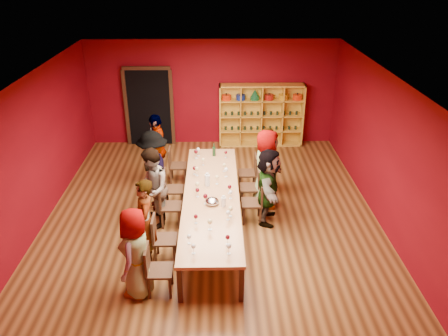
{
  "coord_description": "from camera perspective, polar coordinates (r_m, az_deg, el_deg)",
  "views": [
    {
      "loc": [
        0.11,
        -7.57,
        5.07
      ],
      "look_at": [
        0.26,
        0.38,
        1.15
      ],
      "focal_mm": 35.0,
      "sensor_mm": 36.0,
      "label": 1
    }
  ],
  "objects": [
    {
      "name": "room_shell",
      "position": [
        8.37,
        -1.73,
        0.99
      ],
      "size": [
        7.1,
        9.1,
        3.04
      ],
      "color": "#583317",
      "rests_on": "ground"
    },
    {
      "name": "tasting_table",
      "position": [
        8.74,
        -1.66,
        -3.76
      ],
      "size": [
        1.1,
        4.5,
        0.75
      ],
      "color": "#B87B4D",
      "rests_on": "ground"
    },
    {
      "name": "doorway",
      "position": [
        12.78,
        -9.71,
        7.88
      ],
      "size": [
        1.4,
        0.17,
        2.3
      ],
      "color": "black",
      "rests_on": "ground"
    },
    {
      "name": "shelving_unit",
      "position": [
        12.64,
        4.86,
        7.28
      ],
      "size": [
        2.4,
        0.4,
        1.8
      ],
      "color": "gold",
      "rests_on": "ground"
    },
    {
      "name": "chair_person_left_0",
      "position": [
        7.34,
        -9.05,
        -12.7
      ],
      "size": [
        0.42,
        0.42,
        0.89
      ],
      "color": "#311B10",
      "rests_on": "ground"
    },
    {
      "name": "person_left_0",
      "position": [
        7.2,
        -11.43,
        -10.83
      ],
      "size": [
        0.57,
        0.84,
        1.58
      ],
      "primitive_type": "imported",
      "rotation": [
        0.0,
        0.0,
        -1.77
      ],
      "color": "#15173A",
      "rests_on": "ground"
    },
    {
      "name": "chair_person_left_1",
      "position": [
        8.02,
        -8.29,
        -8.84
      ],
      "size": [
        0.42,
        0.42,
        0.89
      ],
      "color": "#311B10",
      "rests_on": "ground"
    },
    {
      "name": "person_left_1",
      "position": [
        7.88,
        -10.31,
        -6.93
      ],
      "size": [
        0.55,
        0.67,
        1.62
      ],
      "primitive_type": "imported",
      "rotation": [
        0.0,
        0.0,
        -1.36
      ],
      "color": "silver",
      "rests_on": "ground"
    },
    {
      "name": "chair_person_left_2",
      "position": [
        8.98,
        -7.47,
        -4.62
      ],
      "size": [
        0.42,
        0.42,
        0.89
      ],
      "color": "#311B10",
      "rests_on": "ground"
    },
    {
      "name": "person_left_2",
      "position": [
        8.84,
        -9.36,
        -2.67
      ],
      "size": [
        0.56,
        0.88,
        1.69
      ],
      "primitive_type": "imported",
      "rotation": [
        0.0,
        0.0,
        -1.43
      ],
      "color": "#47474C",
      "rests_on": "ground"
    },
    {
      "name": "chair_person_left_3",
      "position": [
        9.59,
        -7.06,
        -2.45
      ],
      "size": [
        0.42,
        0.42,
        0.89
      ],
      "color": "#311B10",
      "rests_on": "ground"
    },
    {
      "name": "person_left_3",
      "position": [
        9.45,
        -9.15,
        -0.36
      ],
      "size": [
        0.8,
        1.24,
        1.78
      ],
      "primitive_type": "imported",
      "rotation": [
        0.0,
        0.0,
        -1.26
      ],
      "color": "#49494E",
      "rests_on": "ground"
    },
    {
      "name": "chair_person_left_4",
      "position": [
        10.64,
        -6.47,
        0.6
      ],
      "size": [
        0.42,
        0.42,
        0.89
      ],
      "color": "#311B10",
      "rests_on": "ground"
    },
    {
      "name": "person_left_4",
      "position": [
        10.53,
        -8.71,
        2.44
      ],
      "size": [
        0.66,
        1.1,
        1.75
      ],
      "primitive_type": "imported",
      "rotation": [
        0.0,
        0.0,
        -1.38
      ],
      "color": "#BE7F86",
      "rests_on": "ground"
    },
    {
      "name": "chair_person_right_2",
      "position": [
        9.05,
        4.15,
        -4.19
      ],
      "size": [
        0.42,
        0.42,
        0.89
      ],
      "color": "#311B10",
      "rests_on": "ground"
    },
    {
      "name": "person_right_2",
      "position": [
        8.92,
        5.8,
        -2.38
      ],
      "size": [
        0.69,
        1.57,
        1.64
      ],
      "primitive_type": "imported",
      "rotation": [
        0.0,
        0.0,
        1.4
      ],
      "color": "beige",
      "rests_on": "ground"
    },
    {
      "name": "chair_person_right_3",
      "position": [
        9.62,
        3.83,
        -2.21
      ],
      "size": [
        0.42,
        0.42,
        0.89
      ],
      "color": "#311B10",
      "rests_on": "ground"
    },
    {
      "name": "person_right_3",
      "position": [
        9.47,
        5.55,
        -0.11
      ],
      "size": [
        0.61,
        0.94,
        1.78
      ],
      "primitive_type": "imported",
      "rotation": [
        0.0,
        0.0,
        1.4
      ],
      "color": "#5A83BA",
      "rests_on": "ground"
    },
    {
      "name": "chair_person_right_4",
      "position": [
        10.24,
        3.52,
        -0.34
      ],
      "size": [
        0.42,
        0.42,
        0.89
      ],
      "color": "#311B10",
      "rests_on": "ground"
    },
    {
      "name": "person_right_4",
      "position": [
        10.16,
        5.79,
        1.11
      ],
      "size": [
        0.44,
        0.58,
        1.56
      ],
      "primitive_type": "imported",
      "rotation": [
        0.0,
        0.0,
        1.54
      ],
      "color": "silver",
      "rests_on": "ground"
    },
    {
      "name": "wine_glass_0",
      "position": [
        7.24,
        0.48,
        -9.08
      ],
      "size": [
        0.08,
        0.08,
        0.19
      ],
      "color": "white",
      "rests_on": "tasting_table"
    },
    {
      "name": "wine_glass_1",
      "position": [
        8.58,
        -3.5,
        -2.96
      ],
      "size": [
        0.08,
        0.08,
        0.2
      ],
      "color": "white",
      "rests_on": "tasting_table"
    },
    {
      "name": "wine_glass_2",
      "position": [
        9.32,
        0.28,
        -0.27
      ],
      "size": [
        0.09,
        0.09,
        0.22
      ],
      "color": "white",
      "rests_on": "tasting_table"
    },
    {
      "name": "wine_glass_3",
      "position": [
        10.21,
        0.24,
        2.01
      ],
      "size": [
        0.07,
        0.07,
        0.18
      ],
      "color": "white",
      "rests_on": "tasting_table"
    },
    {
      "name": "wine_glass_4",
      "position": [
        8.51,
        0.87,
        -3.24
      ],
      "size": [
        0.07,
        0.07,
        0.18
      ],
      "color": "white",
      "rests_on": "tasting_table"
    },
    {
      "name": "wine_glass_5",
      "position": [
        9.55,
        0.02,
        0.34
      ],
      "size": [
        0.08,
        0.08,
        0.2
      ],
      "color": "white",
      "rests_on": "tasting_table"
    },
    {
      "name": "wine_glass_6",
      "position": [
        7.28,
        -4.59,
        -8.98
      ],
      "size": [
        0.07,
        0.07,
        0.18
      ],
      "color": "white",
      "rests_on": "tasting_table"
    },
    {
      "name": "wine_glass_7",
      "position": [
        9.85,
        -2.76,
        1.04
      ],
      "size": [
        0.07,
        0.07,
        0.18
      ],
      "color": "white",
      "rests_on": "tasting_table"
    },
    {
      "name": "wine_glass_8",
      "position": [
        9.44,
        -3.88,
        -0.06
      ],
      "size": [
        0.08,
        0.08,
        0.2
      ],
      "color": "white",
      "rests_on": "tasting_table"
    },
    {
      "name": "wine_glass_9",
      "position": [
        10.32,
        -3.39,
        2.37
      ],
      "size": [
        0.08,
        0.08,
        0.21
      ],
      "color": "white",
      "rests_on": "tasting_table"
    },
    {
      "name": "wine_glass_10",
      "position": [
        7.85,
        0.53,
        -5.92
      ],
      "size": [
        0.08,
        0.08,
        0.2
      ],
      "color": "white",
      "rests_on": "tasting_table"
    },
    {
      "name": "wine_glass_11",
      "position": [
        8.68,
        0.73,
        -2.53
      ],
      "size": [
        0.08,
        0.08,
        0.19
      ],
      "color": "white",
      "rests_on": "tasting_table"
    },
    {
      "name": "wine_glass_12",
      "position": [
        7.78,
        -3.71,
        -6.4
      ],
      "size": [
        0.07,
        0.07,
        0.18
      ],
      "color": "white",
      "rests_on": "tasting_table"
    },
    {
      "name": "wine_glass_13",
      "position": [
        10.19,
        -3.69,
        2.1
      ],
      "size": [
        0.09,
        0.09,
        0.22
      ],
      "color": "white",
      "rests_on": "tasting_table"
    },
    {
      "name": "wine_glass_14",
      "position": [
        7.06,
        -4.02,
        -10.21
      ],
      "size": [
        0.07,
        0.07,
        0.19
      ],
      "color": "white",
      "rests_on": "tasting_table"
    },
    {
      "name": "wine_glass_15",
      "position": [
        7.58,
        -1.85,
        -7.06
      ],
      "size": [
        0.09,
        0.09,
        0.22
      ],
      "color": "white",
      "rests_on": "tasting_table"
    },
    {
      "name": "wine_glass_16",
      "position": [
        8.76,
        -3.52,
        -2.18
      ],
      "size": [
        0.09,
        0.09,
        0.22
      ],
      "color": "white",
      "rests_on": "tasting_table"
    },
    {
      "name": "wine_glass_17",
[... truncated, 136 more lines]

